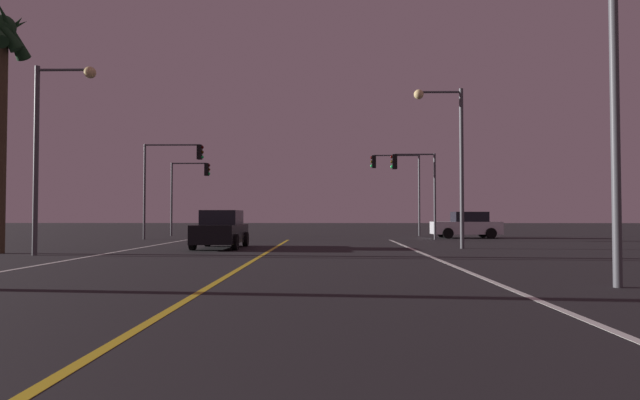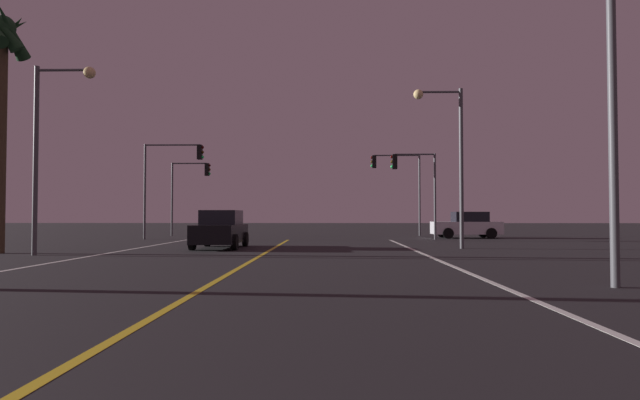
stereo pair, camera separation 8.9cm
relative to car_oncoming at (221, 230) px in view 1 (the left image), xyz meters
The scene contains 12 objects.
lane_edge_right 13.84m from the car_oncoming, 52.16° to the right, with size 0.16×37.72×0.01m, color silver.
lane_center_divider 11.20m from the car_oncoming, 77.66° to the right, with size 0.16×37.72×0.01m, color gold.
car_oncoming is the anchor object (origin of this frame).
car_crossing_side 17.36m from the car_oncoming, 37.67° to the left, with size 4.30×2.02×1.70m.
traffic_light_near_right 13.43m from the car_oncoming, 40.26° to the left, with size 2.76×0.36×5.24m.
traffic_light_near_left 10.34m from the car_oncoming, 119.55° to the left, with size 3.71×0.36×5.85m.
traffic_light_far_right 17.31m from the car_oncoming, 55.36° to the left, with size 3.55×0.36×5.81m.
traffic_light_far_left 15.19m from the car_oncoming, 110.30° to the left, with size 2.85×0.36×5.27m.
street_lamp_right_near 16.62m from the car_oncoming, 50.88° to the right, with size 2.29×0.44×7.29m.
street_lamp_left_mid 7.86m from the car_oncoming, 141.38° to the right, with size 2.28×0.44×7.02m.
street_lamp_right_far 10.89m from the car_oncoming, ahead, with size 2.20×0.44×7.13m.
palm_tree_left_mid 11.01m from the car_oncoming, 156.83° to the right, with size 2.07×2.20×9.75m.
Camera 1 is at (2.48, 0.45, 1.47)m, focal length 29.29 mm.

